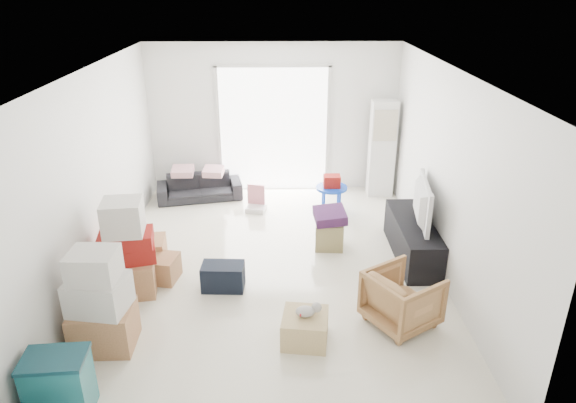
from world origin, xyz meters
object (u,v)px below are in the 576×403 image
(ottoman, at_px, (329,234))
(wood_crate, at_px, (305,328))
(tv_console, at_px, (412,239))
(television, at_px, (415,217))
(armchair, at_px, (402,296))
(storage_bins, at_px, (59,385))
(kids_table, at_px, (332,186))
(ac_tower, at_px, (382,149))
(sofa, at_px, (199,183))

(ottoman, relative_size, wood_crate, 0.83)
(tv_console, bearing_deg, ottoman, 165.97)
(television, bearing_deg, armchair, 170.42)
(wood_crate, bearing_deg, storage_bins, -156.51)
(kids_table, bearing_deg, ac_tower, 38.32)
(ac_tower, xyz_separation_m, ottoman, (-1.11, -2.03, -0.67))
(wood_crate, bearing_deg, armchair, 14.86)
(armchair, distance_m, storage_bins, 3.63)
(storage_bins, xyz_separation_m, wood_crate, (2.27, 0.99, -0.16))
(tv_console, relative_size, storage_bins, 2.55)
(ac_tower, distance_m, television, 2.33)
(sofa, bearing_deg, armchair, -64.20)
(storage_bins, distance_m, ottoman, 4.17)
(ottoman, bearing_deg, storage_bins, -130.97)
(tv_console, bearing_deg, ac_tower, 91.24)
(sofa, relative_size, armchair, 2.05)
(sofa, height_order, wood_crate, sofa)
(ac_tower, relative_size, armchair, 2.40)
(tv_console, height_order, armchair, armchair)
(kids_table, bearing_deg, armchair, -80.72)
(television, xyz_separation_m, kids_table, (-1.02, 1.56, -0.14))
(ac_tower, height_order, sofa, ac_tower)
(ottoman, bearing_deg, armchair, -70.49)
(sofa, distance_m, storage_bins, 5.06)
(television, height_order, storage_bins, television)
(television, bearing_deg, sofa, 65.24)
(tv_console, relative_size, armchair, 2.23)
(tv_console, relative_size, television, 1.52)
(armchair, distance_m, ottoman, 1.98)
(ac_tower, bearing_deg, ottoman, -118.80)
(storage_bins, relative_size, kids_table, 0.97)
(tv_console, distance_m, sofa, 3.99)
(television, distance_m, ottoman, 1.27)
(armchair, height_order, wood_crate, armchair)
(armchair, xyz_separation_m, kids_table, (-0.51, 3.13, 0.11))
(armchair, bearing_deg, storage_bins, 78.37)
(storage_bins, height_order, ottoman, storage_bins)
(television, distance_m, armchair, 1.67)
(tv_console, distance_m, ottoman, 1.20)
(ac_tower, xyz_separation_m, wood_crate, (-1.58, -4.19, -0.71))
(kids_table, relative_size, wood_crate, 1.34)
(tv_console, bearing_deg, sofa, 147.06)
(tv_console, xyz_separation_m, kids_table, (-1.02, 1.56, 0.20))
(kids_table, bearing_deg, storage_bins, -123.16)
(storage_bins, xyz_separation_m, ottoman, (2.74, 3.15, -0.12))
(sofa, xyz_separation_m, kids_table, (2.33, -0.61, 0.18))
(tv_console, height_order, television, television)
(sofa, relative_size, ottoman, 3.68)
(tv_console, xyz_separation_m, storage_bins, (-3.90, -2.86, 0.05))
(tv_console, xyz_separation_m, television, (0.00, 0.00, 0.34))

